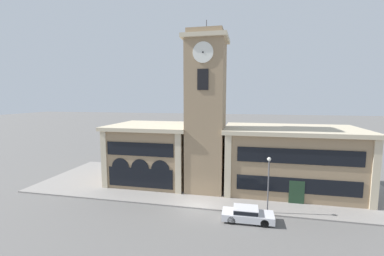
{
  "coord_description": "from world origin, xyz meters",
  "views": [
    {
      "loc": [
        4.7,
        -23.83,
        11.0
      ],
      "look_at": [
        -1.18,
        3.27,
        7.7
      ],
      "focal_mm": 24.0,
      "sensor_mm": 36.0,
      "label": 1
    }
  ],
  "objects": [
    {
      "name": "town_hall_left_wing",
      "position": [
        -7.36,
        7.71,
        3.78
      ],
      "size": [
        10.58,
        9.65,
        7.5
      ],
      "color": "#937A5B",
      "rests_on": "ground_plane"
    },
    {
      "name": "ground_plane",
      "position": [
        0.0,
        0.0,
        0.0
      ],
      "size": [
        300.0,
        300.0,
        0.0
      ],
      "primitive_type": "plane",
      "color": "#605E5B"
    },
    {
      "name": "clock_tower",
      "position": [
        -0.0,
        5.38,
        9.22
      ],
      "size": [
        4.93,
        4.93,
        19.53
      ],
      "color": "#937A5B",
      "rests_on": "ground_plane"
    },
    {
      "name": "town_hall_right_wing",
      "position": [
        9.83,
        7.72,
        3.78
      ],
      "size": [
        15.53,
        9.65,
        7.5
      ],
      "color": "#937A5B",
      "rests_on": "ground_plane"
    },
    {
      "name": "sidewalk_kerb",
      "position": [
        0.0,
        7.11,
        0.07
      ],
      "size": [
        42.49,
        14.22,
        0.15
      ],
      "color": "gray",
      "rests_on": "ground_plane"
    },
    {
      "name": "parked_car_near",
      "position": [
        4.88,
        -1.5,
        0.68
      ],
      "size": [
        4.56,
        1.91,
        1.27
      ],
      "rotation": [
        0.0,
        0.0,
        0.02
      ],
      "color": "silver",
      "rests_on": "ground_plane"
    },
    {
      "name": "street_lamp",
      "position": [
        6.77,
        0.35,
        3.71
      ],
      "size": [
        0.36,
        0.36,
        5.36
      ],
      "color": "#4C4C51",
      "rests_on": "sidewalk_kerb"
    }
  ]
}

